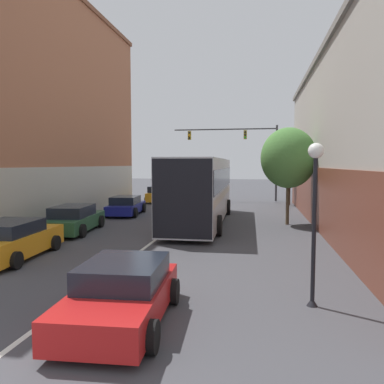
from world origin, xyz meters
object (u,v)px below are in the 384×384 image
(bus, at_px, (201,187))
(hatchback_foreground, at_px, (122,294))
(parked_car_left_mid, at_px, (159,194))
(parked_car_left_distant, at_px, (74,219))
(parked_car_left_far, at_px, (126,206))
(street_tree_far, at_px, (289,157))
(parked_car_left_near, at_px, (11,240))
(traffic_signal_gantry, at_px, (245,146))
(street_lamp, at_px, (315,203))
(street_tree_near, at_px, (288,158))

(bus, bearing_deg, hatchback_foreground, -179.75)
(hatchback_foreground, distance_m, parked_car_left_mid, 25.20)
(parked_car_left_distant, bearing_deg, parked_car_left_far, -9.70)
(street_tree_far, bearing_deg, hatchback_foreground, -102.52)
(parked_car_left_near, height_order, traffic_signal_gantry, traffic_signal_gantry)
(street_lamp, bearing_deg, hatchback_foreground, -158.57)
(traffic_signal_gantry, bearing_deg, street_tree_far, -39.46)
(parked_car_left_near, xyz_separation_m, parked_car_left_far, (0.08, 11.61, -0.05))
(street_lamp, bearing_deg, traffic_signal_gantry, 95.53)
(parked_car_left_mid, height_order, street_tree_far, street_tree_far)
(bus, xyz_separation_m, traffic_signal_gantry, (2.00, 13.57, 2.95))
(street_tree_far, bearing_deg, bus, -118.37)
(parked_car_left_far, bearing_deg, traffic_signal_gantry, -39.14)
(hatchback_foreground, height_order, parked_car_left_distant, parked_car_left_distant)
(street_tree_near, bearing_deg, street_tree_far, 85.11)
(parked_car_left_mid, distance_m, parked_car_left_far, 8.49)
(bus, xyz_separation_m, street_lamp, (4.47, -11.95, 0.42))
(street_tree_near, bearing_deg, parked_car_left_mid, 133.70)
(parked_car_left_distant, bearing_deg, street_lamp, -134.50)
(parked_car_left_near, height_order, parked_car_left_far, parked_car_left_near)
(traffic_signal_gantry, bearing_deg, hatchback_foreground, -93.51)
(hatchback_foreground, relative_size, parked_car_left_distant, 0.84)
(parked_car_left_near, relative_size, parked_car_left_mid, 1.07)
(hatchback_foreground, height_order, traffic_signal_gantry, traffic_signal_gantry)
(parked_car_left_near, distance_m, street_tree_far, 22.86)
(parked_car_left_mid, height_order, parked_car_left_distant, parked_car_left_mid)
(parked_car_left_far, bearing_deg, street_tree_near, -107.74)
(bus, xyz_separation_m, street_tree_near, (4.81, 0.25, 1.65))
(parked_car_left_mid, distance_m, street_tree_near, 15.12)
(parked_car_left_far, bearing_deg, hatchback_foreground, -165.83)
(street_lamp, relative_size, street_tree_far, 0.70)
(parked_car_left_near, xyz_separation_m, street_lamp, (9.94, -2.80, 1.81))
(bus, relative_size, hatchback_foreground, 3.12)
(parked_car_left_distant, height_order, street_tree_near, street_tree_near)
(hatchback_foreground, bearing_deg, street_tree_near, -21.17)
(parked_car_left_far, relative_size, street_tree_near, 0.82)
(traffic_signal_gantry, bearing_deg, parked_car_left_mid, -160.64)
(parked_car_left_near, height_order, parked_car_left_distant, parked_car_left_near)
(parked_car_left_far, xyz_separation_m, street_tree_far, (11.08, 8.07, 3.35))
(traffic_signal_gantry, height_order, street_lamp, traffic_signal_gantry)
(parked_car_left_mid, relative_size, street_tree_far, 0.75)
(parked_car_left_near, relative_size, street_tree_near, 0.83)
(parked_car_left_near, distance_m, traffic_signal_gantry, 24.30)
(hatchback_foreground, height_order, street_tree_near, street_tree_near)
(bus, xyz_separation_m, street_tree_far, (5.69, 10.53, 1.91))
(hatchback_foreground, xyz_separation_m, parked_car_left_near, (-5.80, 4.43, 0.04))
(hatchback_foreground, height_order, parked_car_left_far, hatchback_foreground)
(parked_car_left_far, distance_m, street_lamp, 17.57)
(parked_car_left_near, distance_m, parked_car_left_distant, 5.18)
(parked_car_left_near, bearing_deg, parked_car_left_distant, -0.73)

